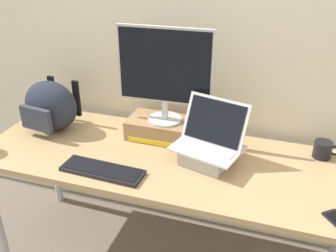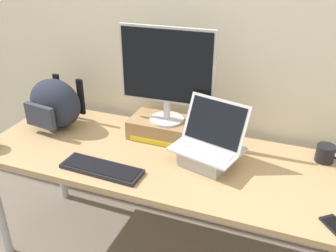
{
  "view_description": "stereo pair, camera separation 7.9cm",
  "coord_description": "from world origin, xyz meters",
  "px_view_note": "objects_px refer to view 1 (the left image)",
  "views": [
    {
      "loc": [
        0.52,
        -1.57,
        1.75
      ],
      "look_at": [
        0.0,
        0.0,
        0.89
      ],
      "focal_mm": 40.82,
      "sensor_mm": 36.0,
      "label": 1
    },
    {
      "loc": [
        0.59,
        -1.55,
        1.75
      ],
      "look_at": [
        0.0,
        0.0,
        0.89
      ],
      "focal_mm": 40.82,
      "sensor_mm": 36.0,
      "label": 2
    }
  ],
  "objects_px": {
    "desktop_monitor": "(165,72)",
    "messenger_backpack": "(51,106)",
    "open_laptop": "(208,150)",
    "external_keyboard": "(102,170)",
    "coffee_mug": "(323,150)",
    "toner_box_yellow": "(165,129)"
  },
  "relations": [
    {
      "from": "desktop_monitor",
      "to": "messenger_backpack",
      "type": "xyz_separation_m",
      "value": [
        -0.65,
        -0.1,
        -0.24
      ]
    },
    {
      "from": "open_laptop",
      "to": "external_keyboard",
      "type": "relative_size",
      "value": 0.91
    },
    {
      "from": "messenger_backpack",
      "to": "coffee_mug",
      "type": "height_order",
      "value": "messenger_backpack"
    },
    {
      "from": "external_keyboard",
      "to": "coffee_mug",
      "type": "relative_size",
      "value": 3.08
    },
    {
      "from": "desktop_monitor",
      "to": "open_laptop",
      "type": "xyz_separation_m",
      "value": [
        0.28,
        -0.17,
        -0.32
      ]
    },
    {
      "from": "messenger_backpack",
      "to": "coffee_mug",
      "type": "bearing_deg",
      "value": 13.7
    },
    {
      "from": "toner_box_yellow",
      "to": "external_keyboard",
      "type": "height_order",
      "value": "toner_box_yellow"
    },
    {
      "from": "desktop_monitor",
      "to": "open_laptop",
      "type": "relative_size",
      "value": 1.36
    },
    {
      "from": "messenger_backpack",
      "to": "coffee_mug",
      "type": "distance_m",
      "value": 1.49
    },
    {
      "from": "desktop_monitor",
      "to": "messenger_backpack",
      "type": "relative_size",
      "value": 1.44
    },
    {
      "from": "toner_box_yellow",
      "to": "external_keyboard",
      "type": "distance_m",
      "value": 0.46
    },
    {
      "from": "toner_box_yellow",
      "to": "coffee_mug",
      "type": "height_order",
      "value": "toner_box_yellow"
    },
    {
      "from": "toner_box_yellow",
      "to": "open_laptop",
      "type": "height_order",
      "value": "open_laptop"
    },
    {
      "from": "messenger_backpack",
      "to": "desktop_monitor",
      "type": "bearing_deg",
      "value": 16.57
    },
    {
      "from": "external_keyboard",
      "to": "toner_box_yellow",
      "type": "bearing_deg",
      "value": 69.94
    },
    {
      "from": "desktop_monitor",
      "to": "messenger_backpack",
      "type": "height_order",
      "value": "desktop_monitor"
    },
    {
      "from": "toner_box_yellow",
      "to": "open_laptop",
      "type": "bearing_deg",
      "value": -31.48
    },
    {
      "from": "desktop_monitor",
      "to": "coffee_mug",
      "type": "bearing_deg",
      "value": 1.38
    },
    {
      "from": "open_laptop",
      "to": "coffee_mug",
      "type": "xyz_separation_m",
      "value": [
        0.55,
        0.22,
        -0.02
      ]
    },
    {
      "from": "external_keyboard",
      "to": "messenger_backpack",
      "type": "height_order",
      "value": "messenger_backpack"
    },
    {
      "from": "coffee_mug",
      "to": "open_laptop",
      "type": "bearing_deg",
      "value": -157.65
    },
    {
      "from": "toner_box_yellow",
      "to": "coffee_mug",
      "type": "bearing_deg",
      "value": 3.57
    }
  ]
}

